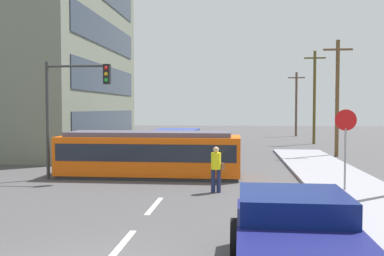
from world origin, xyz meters
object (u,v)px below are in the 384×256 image
Objects in this scene: pedestrian_crossing at (216,167)px; utility_pole_far at (314,96)px; utility_pole_mid at (337,96)px; pickup_truck_parked at (296,242)px; stop_sign at (346,132)px; traffic_light_mast at (72,97)px; streetcar_tram at (150,153)px; utility_pole_distant at (296,103)px; city_bus at (172,143)px.

pedestrian_crossing is 0.21× the size of utility_pole_far.
utility_pole_mid is 9.88m from utility_pole_far.
pickup_truck_parked is 0.63× the size of utility_pole_far.
traffic_light_mast is (-10.86, 2.00, 1.35)m from stop_sign.
traffic_light_mast is at bearing -161.04° from streetcar_tram.
utility_pole_distant reaches higher than stop_sign.
traffic_light_mast is (-3.27, -7.10, 2.52)m from city_bus.
pickup_truck_parked is (4.71, -17.65, -0.23)m from city_bus.
streetcar_tram is 6.02m from city_bus.
pedestrian_crossing is 4.78m from stop_sign.
utility_pole_mid is (2.46, 12.21, 1.66)m from stop_sign.
pickup_truck_parked is 31.34m from utility_pole_far.
utility_pole_far reaches higher than traffic_light_mast.
traffic_light_mast is 0.64× the size of utility_pole_far.
pickup_truck_parked is 9.13m from stop_sign.
traffic_light_mast is 0.72× the size of utility_pole_distant.
utility_pole_distant is at bearing 89.39° from utility_pole_mid.
stop_sign is at bearing -94.71° from utility_pole_distant.
utility_pole_mid reaches higher than streetcar_tram.
stop_sign is 0.36× the size of utility_pole_far.
pickup_truck_parked is (4.84, -11.63, -0.25)m from streetcar_tram.
streetcar_tram is at bearing 112.59° from pickup_truck_parked.
streetcar_tram is at bearing -91.28° from city_bus.
utility_pole_distant reaches higher than city_bus.
traffic_light_mast is 16.78m from utility_pole_mid.
utility_pole_mid reaches higher than utility_pole_distant.
stop_sign is at bearing -101.37° from utility_pole_mid.
streetcar_tram is 1.01× the size of utility_pole_far.
streetcar_tram is 1.59× the size of traffic_light_mast.
stop_sign is at bearing -97.19° from utility_pole_far.
utility_pole_distant is at bearing 90.65° from utility_pole_far.
stop_sign is at bearing 3.58° from pedestrian_crossing.
utility_pole_mid is at bearing 78.63° from stop_sign.
traffic_light_mast is at bearing -113.98° from utility_pole_distant.
streetcar_tram is at bearing 132.75° from pedestrian_crossing.
utility_pole_far reaches higher than pedestrian_crossing.
utility_pole_distant is (-0.12, 10.33, -0.48)m from utility_pole_far.
utility_pole_distant is at bearing 66.26° from city_bus.
city_bus is 18.27m from pickup_truck_parked.
city_bus is at bearing 65.24° from traffic_light_mast.
traffic_light_mast reaches higher than pedestrian_crossing.
utility_pole_distant is at bearing 66.02° from traffic_light_mast.
utility_pole_far is at bearing 71.72° from pedestrian_crossing.
streetcar_tram is at bearing -118.93° from utility_pole_far.
pedestrian_crossing is 7.15m from traffic_light_mast.
pedestrian_crossing is 23.78m from utility_pole_far.
pickup_truck_parked is 21.65m from utility_pole_mid.
pickup_truck_parked is 1.74× the size of stop_sign.
stop_sign reaches higher than streetcar_tram.
city_bus is 0.75× the size of utility_pole_far.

